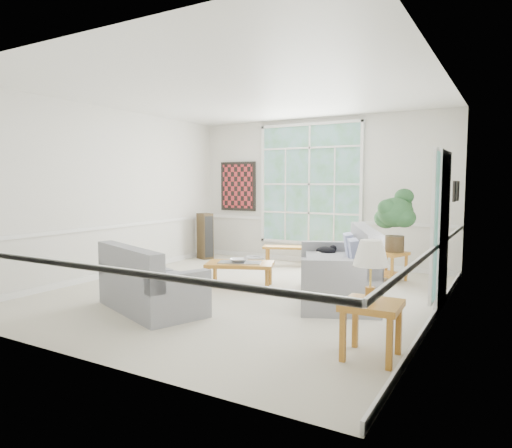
{
  "coord_description": "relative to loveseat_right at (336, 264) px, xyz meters",
  "views": [
    {
      "loc": [
        3.56,
        -5.83,
        1.68
      ],
      "look_at": [
        0.1,
        0.2,
        1.05
      ],
      "focal_mm": 32.0,
      "sensor_mm": 36.0,
      "label": 1
    }
  ],
  "objects": [
    {
      "name": "ceiling",
      "position": [
        -1.34,
        -0.35,
        2.48
      ],
      "size": [
        5.5,
        6.0,
        0.02
      ],
      "primitive_type": "cube",
      "color": "white",
      "rests_on": "ground"
    },
    {
      "name": "pet_bed",
      "position": [
        -2.56,
        2.06,
        -0.46
      ],
      "size": [
        0.51,
        0.51,
        0.13
      ],
      "primitive_type": "cylinder",
      "rotation": [
        0.0,
        0.0,
        0.23
      ],
      "color": "gray",
      "rests_on": "floor"
    },
    {
      "name": "floor_speaker",
      "position": [
        -3.74,
        1.95,
        -0.02
      ],
      "size": [
        0.38,
        0.34,
        1.01
      ],
      "primitive_type": "cube",
      "rotation": [
        0.0,
        0.0,
        -0.37
      ],
      "color": "#3B2C18",
      "rests_on": "floor"
    },
    {
      "name": "loveseat_front",
      "position": [
        -1.93,
        -1.72,
        -0.09
      ],
      "size": [
        1.79,
        1.35,
        0.87
      ],
      "primitive_type": "cube",
      "rotation": [
        0.0,
        0.0,
        -0.37
      ],
      "color": "gray",
      "rests_on": "floor"
    },
    {
      "name": "pewter_bowl",
      "position": [
        -1.63,
        -0.04,
        -0.08
      ],
      "size": [
        0.48,
        0.48,
        0.08
      ],
      "primitive_type": "imported",
      "rotation": [
        0.0,
        0.0,
        0.67
      ],
      "color": "#A4A4AA",
      "rests_on": "coffee_table"
    },
    {
      "name": "wall_art",
      "position": [
        -3.29,
        2.6,
        1.08
      ],
      "size": [
        0.9,
        0.06,
        1.1
      ],
      "primitive_type": "cube",
      "color": "maroon",
      "rests_on": "wall_back"
    },
    {
      "name": "table_lamp",
      "position": [
        1.02,
        -1.89,
        0.32
      ],
      "size": [
        0.44,
        0.44,
        0.59
      ],
      "primitive_type": null,
      "rotation": [
        0.0,
        0.0,
        0.37
      ],
      "color": "white",
      "rests_on": "side_table"
    },
    {
      "name": "window_back",
      "position": [
        -1.54,
        2.61,
        1.13
      ],
      "size": [
        2.3,
        0.08,
        2.4
      ],
      "primitive_type": "cube",
      "color": "white",
      "rests_on": "wall_back"
    },
    {
      "name": "side_table",
      "position": [
        1.06,
        -1.94,
        -0.25
      ],
      "size": [
        0.56,
        0.56,
        0.55
      ],
      "primitive_type": "cube",
      "rotation": [
        0.0,
        0.0,
        0.04
      ],
      "color": "#AE6F23",
      "rests_on": "floor"
    },
    {
      "name": "loveseat_right",
      "position": [
        0.0,
        0.0,
        0.0
      ],
      "size": [
        1.7,
        2.17,
        1.05
      ],
      "primitive_type": "cube",
      "rotation": [
        0.0,
        0.0,
        0.42
      ],
      "color": "gray",
      "rests_on": "floor"
    },
    {
      "name": "window_bench",
      "position": [
        -1.51,
        2.25,
        -0.33
      ],
      "size": [
        1.66,
        0.89,
        0.39
      ],
      "primitive_type": "cube",
      "rotation": [
        0.0,
        0.0,
        0.37
      ],
      "color": "#AE6F23",
      "rests_on": "floor"
    },
    {
      "name": "wall_front",
      "position": [
        -1.34,
        -3.35,
        0.98
      ],
      "size": [
        5.5,
        0.02,
        3.0
      ],
      "primitive_type": "cube",
      "color": "silver",
      "rests_on": "ground"
    },
    {
      "name": "wall_back",
      "position": [
        -1.34,
        2.65,
        0.98
      ],
      "size": [
        5.5,
        0.02,
        3.0
      ],
      "primitive_type": "cube",
      "color": "silver",
      "rests_on": "ground"
    },
    {
      "name": "wall_frame_near",
      "position": [
        1.37,
        1.4,
        1.03
      ],
      "size": [
        0.04,
        0.26,
        0.32
      ],
      "primitive_type": "cube",
      "color": "black",
      "rests_on": "wall_right"
    },
    {
      "name": "cat",
      "position": [
        -0.38,
        0.58,
        0.09
      ],
      "size": [
        0.39,
        0.35,
        0.15
      ],
      "primitive_type": "ellipsoid",
      "rotation": [
        0.0,
        0.0,
        0.48
      ],
      "color": "black",
      "rests_on": "loveseat_right"
    },
    {
      "name": "floor",
      "position": [
        -1.34,
        -0.35,
        -0.53
      ],
      "size": [
        5.5,
        6.0,
        0.01
      ],
      "primitive_type": "cube",
      "color": "beige",
      "rests_on": "ground"
    },
    {
      "name": "entry_door",
      "position": [
        1.37,
        0.25,
        0.53
      ],
      "size": [
        0.08,
        0.9,
        2.1
      ],
      "primitive_type": "cube",
      "color": "white",
      "rests_on": "floor"
    },
    {
      "name": "houseplant",
      "position": [
        0.43,
        1.69,
        0.53
      ],
      "size": [
        0.91,
        0.91,
        1.1
      ],
      "primitive_type": null,
      "rotation": [
        0.0,
        0.0,
        -0.81
      ],
      "color": "#26502A",
      "rests_on": "end_table"
    },
    {
      "name": "end_table",
      "position": [
        0.35,
        1.66,
        -0.27
      ],
      "size": [
        0.65,
        0.65,
        0.5
      ],
      "primitive_type": "cube",
      "rotation": [
        0.0,
        0.0,
        -0.38
      ],
      "color": "#AE6F23",
      "rests_on": "floor"
    },
    {
      "name": "wall_left",
      "position": [
        -4.09,
        -0.35,
        0.98
      ],
      "size": [
        0.02,
        6.0,
        3.0
      ],
      "primitive_type": "cube",
      "color": "silver",
      "rests_on": "ground"
    },
    {
      "name": "coffee_table",
      "position": [
        -1.62,
        -0.01,
        -0.32
      ],
      "size": [
        1.21,
        0.94,
        0.4
      ],
      "primitive_type": "cube",
      "rotation": [
        0.0,
        0.0,
        0.38
      ],
      "color": "#AE6F23",
      "rests_on": "floor"
    },
    {
      "name": "door_sidelight",
      "position": [
        1.37,
        -0.38,
        0.63
      ],
      "size": [
        0.08,
        0.26,
        1.9
      ],
      "primitive_type": "cube",
      "color": "white",
      "rests_on": "wall_right"
    },
    {
      "name": "wall_right",
      "position": [
        1.41,
        -0.35,
        0.98
      ],
      "size": [
        0.02,
        6.0,
        3.0
      ],
      "primitive_type": "cube",
      "color": "silver",
      "rests_on": "ground"
    },
    {
      "name": "wall_frame_far",
      "position": [
        1.37,
        1.8,
        1.03
      ],
      "size": [
        0.04,
        0.26,
        0.32
      ],
      "primitive_type": "cube",
      "color": "black",
      "rests_on": "wall_right"
    }
  ]
}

